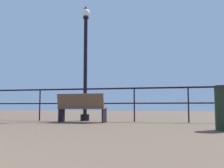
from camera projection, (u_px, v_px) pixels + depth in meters
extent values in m
cube|color=black|center=(85.00, 89.00, 8.57)|extent=(23.30, 0.05, 0.05)
cube|color=black|center=(85.00, 103.00, 8.52)|extent=(23.30, 0.04, 0.04)
cylinder|color=black|center=(40.00, 105.00, 8.90)|extent=(0.04, 0.04, 1.07)
cylinder|color=black|center=(85.00, 105.00, 8.52)|extent=(0.04, 0.04, 1.07)
cylinder|color=black|center=(134.00, 105.00, 8.14)|extent=(0.04, 0.04, 1.07)
cylinder|color=black|center=(188.00, 105.00, 7.76)|extent=(0.04, 0.04, 1.07)
cube|color=brown|center=(82.00, 108.00, 7.84)|extent=(1.49, 0.48, 0.05)
cube|color=brown|center=(80.00, 101.00, 7.67)|extent=(1.48, 0.16, 0.45)
cube|color=black|center=(104.00, 115.00, 7.65)|extent=(0.05, 0.40, 0.43)
cube|color=black|center=(106.00, 104.00, 7.85)|extent=(0.04, 0.31, 0.04)
cube|color=black|center=(62.00, 115.00, 8.00)|extent=(0.05, 0.40, 0.43)
cube|color=black|center=(64.00, 104.00, 8.20)|extent=(0.04, 0.31, 0.04)
cylinder|color=black|center=(85.00, 117.00, 8.72)|extent=(0.30, 0.30, 0.22)
cylinder|color=black|center=(85.00, 66.00, 8.88)|extent=(0.13, 0.13, 3.38)
cylinder|color=black|center=(86.00, 18.00, 9.03)|extent=(0.20, 0.20, 0.06)
sphere|color=white|center=(86.00, 13.00, 9.05)|extent=(0.29, 0.29, 0.29)
cone|color=black|center=(86.00, 8.00, 9.07)|extent=(0.15, 0.15, 0.10)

